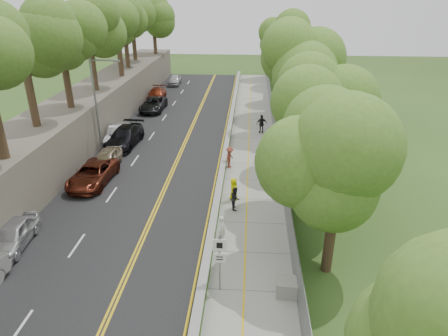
# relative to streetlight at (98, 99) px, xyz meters

# --- Properties ---
(ground) EXTENTS (140.00, 140.00, 0.00)m
(ground) POSITION_rel_streetlight_xyz_m (10.46, -14.00, -4.64)
(ground) COLOR #33511E
(ground) RESTS_ON ground
(road) EXTENTS (11.20, 66.00, 0.04)m
(road) POSITION_rel_streetlight_xyz_m (5.06, 1.00, -4.62)
(road) COLOR black
(road) RESTS_ON ground
(sidewalk) EXTENTS (4.20, 66.00, 0.05)m
(sidewalk) POSITION_rel_streetlight_xyz_m (13.01, 1.00, -4.61)
(sidewalk) COLOR gray
(sidewalk) RESTS_ON ground
(jersey_barrier) EXTENTS (0.42, 66.00, 0.60)m
(jersey_barrier) POSITION_rel_streetlight_xyz_m (10.71, 1.00, -4.34)
(jersey_barrier) COLOR #65E412
(jersey_barrier) RESTS_ON ground
(rock_embankment) EXTENTS (5.00, 66.00, 4.00)m
(rock_embankment) POSITION_rel_streetlight_xyz_m (-3.04, 1.00, -2.64)
(rock_embankment) COLOR #595147
(rock_embankment) RESTS_ON ground
(chainlink_fence) EXTENTS (0.04, 66.00, 2.00)m
(chainlink_fence) POSITION_rel_streetlight_xyz_m (15.11, 1.00, -3.64)
(chainlink_fence) COLOR slate
(chainlink_fence) RESTS_ON ground
(trees_embankment) EXTENTS (6.40, 66.00, 13.00)m
(trees_embankment) POSITION_rel_streetlight_xyz_m (-2.54, 1.00, 5.86)
(trees_embankment) COLOR #527E29
(trees_embankment) RESTS_ON rock_embankment
(trees_fenceside) EXTENTS (7.00, 66.00, 14.00)m
(trees_fenceside) POSITION_rel_streetlight_xyz_m (17.46, 1.00, 2.36)
(trees_fenceside) COLOR #598A2D
(trees_fenceside) RESTS_ON ground
(streetlight) EXTENTS (2.52, 0.22, 8.00)m
(streetlight) POSITION_rel_streetlight_xyz_m (0.00, 0.00, 0.00)
(streetlight) COLOR gray
(streetlight) RESTS_ON ground
(signpost) EXTENTS (0.62, 0.09, 3.10)m
(signpost) POSITION_rel_streetlight_xyz_m (11.51, -17.02, -2.68)
(signpost) COLOR gray
(signpost) RESTS_ON sidewalk
(construction_barrel) EXTENTS (0.51, 0.51, 0.83)m
(construction_barrel) POSITION_rel_streetlight_xyz_m (14.76, 2.00, -4.17)
(construction_barrel) COLOR #D8620A
(construction_barrel) RESTS_ON sidewalk
(concrete_block) EXTENTS (1.26, 0.98, 0.80)m
(concrete_block) POSITION_rel_streetlight_xyz_m (14.76, -17.12, -4.19)
(concrete_block) COLOR gray
(concrete_block) RESTS_ON sidewalk
(car_0) EXTENTS (2.05, 4.32, 1.43)m
(car_0) POSITION_rel_streetlight_xyz_m (-0.14, -14.25, -3.89)
(car_0) COLOR silver
(car_0) RESTS_ON road
(car_2) EXTENTS (2.69, 5.41, 1.47)m
(car_2) POSITION_rel_streetlight_xyz_m (1.41, -6.34, -3.86)
(car_2) COLOR #592014
(car_2) RESTS_ON road
(car_3) EXTENTS (2.67, 5.85, 1.66)m
(car_3) POSITION_rel_streetlight_xyz_m (1.46, 1.37, -3.77)
(car_3) COLOR black
(car_3) RESTS_ON road
(car_4) EXTENTS (1.84, 4.31, 1.45)m
(car_4) POSITION_rel_streetlight_xyz_m (1.46, -3.57, -3.87)
(car_4) COLOR tan
(car_4) RESTS_ON road
(car_5) EXTENTS (2.06, 4.97, 1.60)m
(car_5) POSITION_rel_streetlight_xyz_m (0.68, 2.08, -3.80)
(car_5) COLOR silver
(car_5) RESTS_ON road
(car_6) EXTENTS (2.51, 5.35, 1.48)m
(car_6) POSITION_rel_streetlight_xyz_m (1.46, 12.63, -3.86)
(car_6) COLOR black
(car_6) RESTS_ON road
(car_7) EXTENTS (2.35, 5.14, 1.46)m
(car_7) POSITION_rel_streetlight_xyz_m (0.79, 17.33, -3.87)
(car_7) COLOR maroon
(car_7) RESTS_ON road
(car_8) EXTENTS (1.80, 4.20, 1.41)m
(car_8) POSITION_rel_streetlight_xyz_m (1.46, 26.28, -3.89)
(car_8) COLOR #B3B4B8
(car_8) RESTS_ON road
(painter_0) EXTENTS (0.75, 0.91, 1.60)m
(painter_0) POSITION_rel_streetlight_xyz_m (11.75, -8.18, -3.79)
(painter_0) COLOR #D4D300
(painter_0) RESTS_ON sidewalk
(painter_1) EXTENTS (0.45, 0.63, 1.60)m
(painter_1) POSITION_rel_streetlight_xyz_m (11.35, -13.00, -3.79)
(painter_1) COLOR white
(painter_1) RESTS_ON sidewalk
(painter_2) EXTENTS (0.67, 0.81, 1.52)m
(painter_2) POSITION_rel_streetlight_xyz_m (11.91, -9.35, -3.83)
(painter_2) COLOR black
(painter_2) RESTS_ON sidewalk
(painter_3) EXTENTS (0.94, 1.26, 1.73)m
(painter_3) POSITION_rel_streetlight_xyz_m (11.21, -2.86, -3.72)
(painter_3) COLOR brown
(painter_3) RESTS_ON sidewalk
(person_far) EXTENTS (1.15, 0.71, 1.84)m
(person_far) POSITION_rel_streetlight_xyz_m (13.87, 5.63, -3.67)
(person_far) COLOR black
(person_far) RESTS_ON sidewalk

